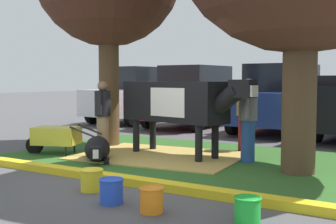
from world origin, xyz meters
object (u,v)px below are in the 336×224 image
at_px(cow_holstein, 178,102).
at_px(calf_lying, 97,149).
at_px(wheelbarrow, 55,136).
at_px(sedan_blue, 282,99).
at_px(sedan_red, 196,97).
at_px(bucket_yellow, 92,179).
at_px(bucket_orange, 152,199).
at_px(hatchback_white, 138,95).
at_px(person_visitor_far, 244,114).
at_px(bucket_blue, 111,190).
at_px(bucket_green, 247,209).
at_px(person_handler, 103,114).
at_px(person_visitor_near, 248,118).

xyz_separation_m(cow_holstein, calf_lying, (-1.08, -1.20, -0.87)).
distance_m(wheelbarrow, sedan_blue, 7.08).
bearing_deg(sedan_red, bucket_yellow, -70.83).
bearing_deg(bucket_orange, sedan_red, 115.53).
distance_m(bucket_orange, hatchback_white, 11.42).
bearing_deg(person_visitor_far, bucket_blue, -88.24).
bearing_deg(wheelbarrow, person_visitor_far, 36.46).
bearing_deg(hatchback_white, sedan_red, -5.34).
bearing_deg(calf_lying, cow_holstein, 48.04).
bearing_deg(bucket_green, sedan_red, 121.75).
distance_m(person_handler, bucket_orange, 4.59).
height_order(calf_lying, person_visitor_far, person_visitor_far).
distance_m(bucket_orange, bucket_green, 1.13).
bearing_deg(person_visitor_near, bucket_orange, -86.10).
bearing_deg(bucket_orange, bucket_green, 13.39).
distance_m(person_visitor_near, bucket_blue, 3.61).
distance_m(person_visitor_far, bucket_yellow, 4.40).
bearing_deg(calf_lying, hatchback_white, 120.36).
relative_size(bucket_yellow, hatchback_white, 0.07).
distance_m(hatchback_white, sedan_red, 2.57).
height_order(person_visitor_far, bucket_blue, person_visitor_far).
bearing_deg(bucket_orange, calf_lying, 141.27).
distance_m(bucket_green, sedan_red, 10.19).
xyz_separation_m(person_visitor_near, bucket_orange, (0.24, -3.57, -0.69)).
distance_m(calf_lying, sedan_red, 6.90).
distance_m(bucket_yellow, sedan_red, 9.02).
relative_size(person_handler, bucket_orange, 5.04).
distance_m(person_handler, bucket_green, 5.30).
xyz_separation_m(bucket_green, sedan_blue, (-2.40, 8.60, 0.84)).
relative_size(cow_holstein, sedan_red, 0.69).
xyz_separation_m(cow_holstein, bucket_blue, (1.02, -3.34, -0.95)).
xyz_separation_m(cow_holstein, bucket_yellow, (0.37, -2.98, -0.95)).
distance_m(person_visitor_near, bucket_orange, 3.65).
relative_size(bucket_blue, sedan_red, 0.07).
height_order(wheelbarrow, bucket_orange, wheelbarrow).
height_order(person_visitor_near, sedan_red, sedan_red).
xyz_separation_m(person_handler, hatchback_white, (-3.46, 6.06, 0.16)).
height_order(cow_holstein, person_visitor_far, cow_holstein).
bearing_deg(hatchback_white, wheelbarrow, -67.68).
xyz_separation_m(person_visitor_far, sedan_red, (-3.45, 4.16, 0.15)).
bearing_deg(person_visitor_near, sedan_blue, 101.39).
bearing_deg(person_visitor_far, person_handler, -146.93).
bearing_deg(bucket_orange, wheelbarrow, 149.67).
distance_m(wheelbarrow, bucket_yellow, 3.35).
distance_m(person_visitor_near, sedan_red, 6.66).
distance_m(bucket_blue, sedan_blue, 8.87).
xyz_separation_m(person_handler, person_visitor_far, (2.55, 1.66, 0.01)).
xyz_separation_m(bucket_blue, bucket_green, (1.75, 0.21, -0.02)).
xyz_separation_m(cow_holstein, person_visitor_near, (1.42, 0.17, -0.27)).
bearing_deg(person_visitor_near, sedan_red, 126.96).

